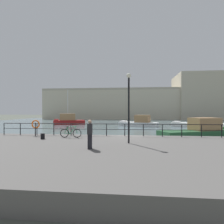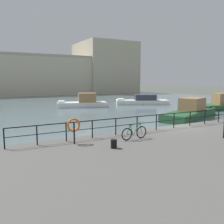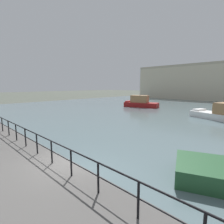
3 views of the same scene
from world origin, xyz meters
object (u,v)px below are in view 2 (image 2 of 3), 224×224
(moored_red_daysailer, at_px, (191,111))
(moored_cabin_cruiser, at_px, (83,102))
(moored_harbor_tender, at_px, (142,101))
(moored_blue_motorboat, at_px, (222,104))
(life_ring_stand, at_px, (74,126))
(harbor_building, at_px, (55,74))
(mooring_bollard, at_px, (114,144))
(parked_bicycle, at_px, (134,133))

(moored_red_daysailer, bearing_deg, moored_cabin_cruiser, 90.53)
(moored_cabin_cruiser, height_order, moored_harbor_tender, moored_cabin_cruiser)
(moored_blue_motorboat, distance_m, moored_cabin_cruiser, 20.31)
(moored_red_daysailer, relative_size, moored_blue_motorboat, 1.31)
(moored_harbor_tender, bearing_deg, moored_red_daysailer, 101.61)
(moored_blue_motorboat, bearing_deg, life_ring_stand, -142.17)
(harbor_building, relative_size, moored_red_daysailer, 6.24)
(moored_blue_motorboat, distance_m, moored_harbor_tender, 12.77)
(mooring_bollard, bearing_deg, moored_red_daysailer, 30.97)
(moored_red_daysailer, relative_size, life_ring_stand, 7.21)
(moored_blue_motorboat, xyz_separation_m, moored_cabin_cruiser, (-16.01, 12.50, -0.08))
(moored_cabin_cruiser, relative_size, life_ring_stand, 5.64)
(mooring_bollard, bearing_deg, moored_cabin_cruiser, 71.51)
(harbor_building, xyz_separation_m, moored_blue_motorboat, (10.40, -48.34, -4.99))
(moored_cabin_cruiser, height_order, mooring_bollard, moored_cabin_cruiser)
(moored_cabin_cruiser, bearing_deg, moored_red_daysailer, 131.24)
(moored_harbor_tender, distance_m, life_ring_stand, 29.63)
(harbor_building, xyz_separation_m, life_ring_stand, (-15.26, -58.50, -4.05))
(moored_cabin_cruiser, xyz_separation_m, moored_harbor_tender, (10.50, -0.98, -0.16))
(harbor_building, height_order, moored_red_daysailer, harbor_building)
(moored_cabin_cruiser, relative_size, parked_bicycle, 4.45)
(harbor_building, relative_size, moored_cabin_cruiser, 7.98)
(moored_cabin_cruiser, bearing_deg, mooring_bollard, 89.54)
(harbor_building, xyz_separation_m, moored_cabin_cruiser, (-5.60, -35.84, -5.07))
(life_ring_stand, bearing_deg, moored_red_daysailer, 23.57)
(moored_red_daysailer, bearing_deg, parked_bicycle, -171.28)
(moored_blue_motorboat, bearing_deg, harbor_building, 118.37)
(harbor_building, relative_size, moored_blue_motorboat, 8.16)
(moored_harbor_tender, bearing_deg, moored_cabin_cruiser, 21.04)
(mooring_bollard, distance_m, life_ring_stand, 2.44)
(moored_red_daysailer, relative_size, parked_bicycle, 5.68)
(moored_cabin_cruiser, relative_size, moored_harbor_tender, 0.86)
(moored_red_daysailer, xyz_separation_m, mooring_bollard, (-14.84, -8.91, 0.31))
(moored_blue_motorboat, xyz_separation_m, mooring_bollard, (-24.18, -11.95, 0.19))
(moored_blue_motorboat, relative_size, moored_cabin_cruiser, 0.98)
(parked_bicycle, xyz_separation_m, life_ring_stand, (-3.41, 0.76, 0.59))
(moored_red_daysailer, xyz_separation_m, moored_cabin_cruiser, (-6.66, 15.54, 0.04))
(parked_bicycle, bearing_deg, moored_cabin_cruiser, 72.42)
(moored_blue_motorboat, bearing_deg, moored_cabin_cruiser, 158.25)
(moored_cabin_cruiser, height_order, parked_bicycle, moored_cabin_cruiser)
(harbor_building, distance_m, moored_harbor_tender, 37.51)
(harbor_building, bearing_deg, parked_bicycle, -101.31)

